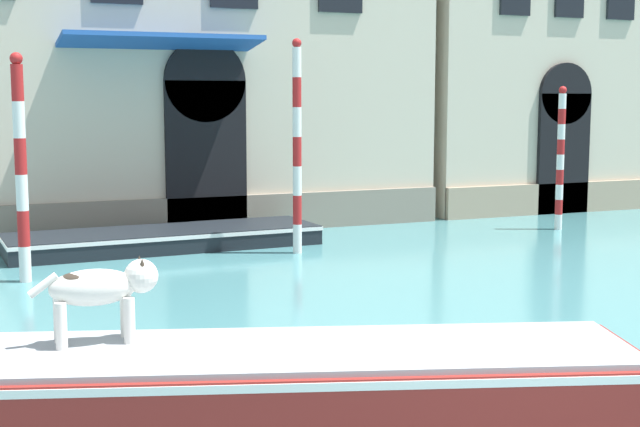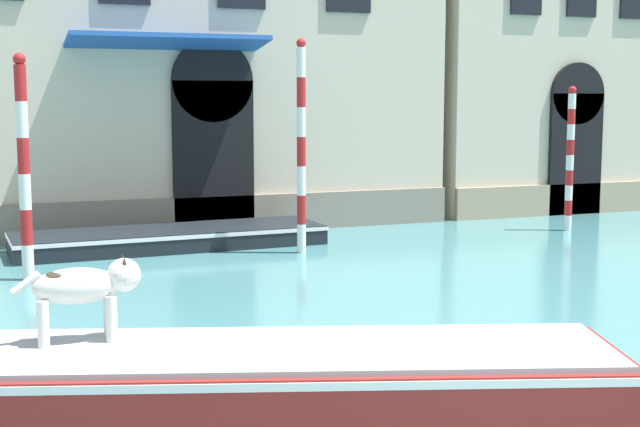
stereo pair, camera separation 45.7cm
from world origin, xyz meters
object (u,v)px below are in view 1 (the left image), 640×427
boat_foreground (265,381)px  dog_on_deck (103,288)px  boat_moored_near_palazzo (165,238)px  mooring_pole_0 (560,158)px  mooring_pole_2 (21,168)px  mooring_pole_4 (297,146)px

boat_foreground → dog_on_deck: size_ratio=6.02×
dog_on_deck → boat_moored_near_palazzo: size_ratio=0.19×
dog_on_deck → mooring_pole_0: (12.30, 8.72, 0.46)m
boat_foreground → mooring_pole_2: (-1.70, 7.97, 1.61)m
mooring_pole_2 → mooring_pole_4: 5.53m
mooring_pole_4 → boat_moored_near_palazzo: bearing=146.5°
dog_on_deck → mooring_pole_0: 15.09m
mooring_pole_0 → boat_moored_near_palazzo: bearing=174.6°
dog_on_deck → mooring_pole_0: size_ratio=0.37×
mooring_pole_0 → mooring_pole_4: bearing=-174.4°
boat_moored_near_palazzo → mooring_pole_4: 3.52m
dog_on_deck → mooring_pole_4: mooring_pole_4 is taller
boat_foreground → mooring_pole_0: 14.53m
boat_foreground → mooring_pole_0: size_ratio=2.24×
dog_on_deck → mooring_pole_2: size_ratio=0.33×
dog_on_deck → mooring_pole_0: bearing=38.0°
boat_foreground → dog_on_deck: (-1.44, 0.84, 0.90)m
mooring_pole_2 → mooring_pole_4: (5.45, 0.89, 0.21)m
mooring_pole_2 → dog_on_deck: bearing=-87.9°
mooring_pole_0 → boat_foreground: bearing=-138.6°
dog_on_deck → boat_moored_near_palazzo: (2.77, 9.62, -1.07)m
boat_moored_near_palazzo → mooring_pole_0: (9.54, -0.90, 1.53)m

